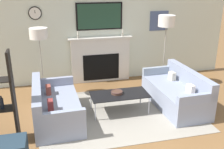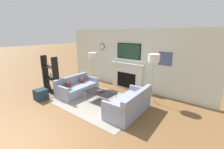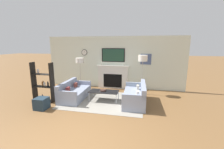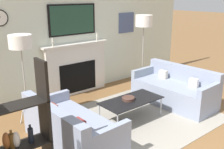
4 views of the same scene
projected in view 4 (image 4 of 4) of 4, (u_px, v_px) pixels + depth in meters
fireplace_wall at (73, 42)px, 6.09m from camera, size 7.25×0.28×2.70m
area_rug at (131, 120)px, 4.98m from camera, size 3.22×2.40×0.01m
couch_left at (71, 129)px, 4.10m from camera, size 0.92×1.75×0.74m
couch_right at (175, 90)px, 5.68m from camera, size 0.88×1.79×0.80m
coffee_table at (131, 101)px, 4.89m from camera, size 1.19×0.59×0.41m
decorative_bowl at (128, 98)px, 4.87m from camera, size 0.24×0.24×0.06m
floor_lamp_left at (20, 43)px, 4.50m from camera, size 0.40×0.40×1.64m
floor_lamp_right at (144, 22)px, 6.30m from camera, size 0.41×0.41×1.83m
shelf_unit at (11, 139)px, 2.92m from camera, size 0.88×0.28×1.60m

